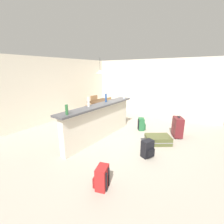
% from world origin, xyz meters
% --- Properties ---
extents(ground_plane, '(13.00, 13.00, 0.05)m').
position_xyz_m(ground_plane, '(0.00, 0.00, -0.03)').
color(ground_plane, '#ADA393').
extents(wall_back, '(6.60, 0.10, 2.50)m').
position_xyz_m(wall_back, '(0.00, 3.05, 1.25)').
color(wall_back, silver).
rests_on(wall_back, ground_plane).
extents(wall_right, '(0.10, 6.00, 2.50)m').
position_xyz_m(wall_right, '(3.05, 0.30, 1.25)').
color(wall_right, silver).
rests_on(wall_right, ground_plane).
extents(partition_half_wall, '(2.80, 0.20, 1.01)m').
position_xyz_m(partition_half_wall, '(-0.42, 0.40, 0.50)').
color(partition_half_wall, silver).
rests_on(partition_half_wall, ground_plane).
extents(bar_countertop, '(2.96, 0.40, 0.05)m').
position_xyz_m(bar_countertop, '(-0.42, 0.40, 1.03)').
color(bar_countertop, '#4C4C51').
rests_on(bar_countertop, partition_half_wall).
extents(bottle_green, '(0.07, 0.07, 0.23)m').
position_xyz_m(bottle_green, '(-1.66, 0.32, 1.18)').
color(bottle_green, '#2D6B38').
rests_on(bottle_green, bar_countertop).
extents(bottle_white, '(0.06, 0.06, 0.28)m').
position_xyz_m(bottle_white, '(-0.80, 0.46, 1.20)').
color(bottle_white, silver).
rests_on(bottle_white, bar_countertop).
extents(bottle_blue, '(0.06, 0.06, 0.26)m').
position_xyz_m(bottle_blue, '(-0.00, 0.48, 1.19)').
color(bottle_blue, '#284C89').
rests_on(bottle_blue, bar_countertop).
extents(bottle_clear, '(0.07, 0.07, 0.24)m').
position_xyz_m(bottle_clear, '(0.87, 0.33, 1.18)').
color(bottle_clear, silver).
rests_on(bottle_clear, bar_countertop).
extents(dining_table, '(1.10, 0.80, 0.74)m').
position_xyz_m(dining_table, '(1.37, 1.73, 0.65)').
color(dining_table, '#4C331E').
rests_on(dining_table, ground_plane).
extents(dining_chair_near_partition, '(0.41, 0.41, 0.93)m').
position_xyz_m(dining_chair_near_partition, '(1.28, 1.23, 0.52)').
color(dining_chair_near_partition, '#9E754C').
rests_on(dining_chair_near_partition, ground_plane).
extents(dining_chair_far_side, '(0.44, 0.44, 0.93)m').
position_xyz_m(dining_chair_far_side, '(1.36, 2.28, 0.52)').
color(dining_chair_far_side, '#9E754C').
rests_on(dining_chair_far_side, ground_plane).
extents(pendant_lamp, '(0.34, 0.34, 0.65)m').
position_xyz_m(pendant_lamp, '(1.37, 1.81, 1.96)').
color(pendant_lamp, black).
extents(suitcase_flat_olive, '(0.81, 0.86, 0.22)m').
position_xyz_m(suitcase_flat_olive, '(0.26, -1.18, 0.11)').
color(suitcase_flat_olive, '#51562D').
rests_on(suitcase_flat_olive, ground_plane).
extents(backpack_red, '(0.32, 0.30, 0.42)m').
position_xyz_m(backpack_red, '(-2.03, -0.96, 0.20)').
color(backpack_red, red).
rests_on(backpack_red, ground_plane).
extents(suitcase_upright_maroon, '(0.50, 0.42, 0.67)m').
position_xyz_m(suitcase_upright_maroon, '(1.05, -1.51, 0.33)').
color(suitcase_upright_maroon, maroon).
rests_on(suitcase_upright_maroon, ground_plane).
extents(backpack_black, '(0.33, 0.31, 0.42)m').
position_xyz_m(backpack_black, '(-0.58, -1.21, 0.20)').
color(backpack_black, black).
rests_on(backpack_black, ground_plane).
extents(backpack_green, '(0.34, 0.33, 0.42)m').
position_xyz_m(backpack_green, '(0.95, -0.35, 0.20)').
color(backpack_green, '#286B3D').
rests_on(backpack_green, ground_plane).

